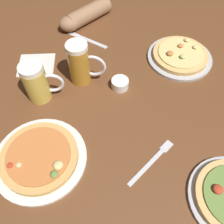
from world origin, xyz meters
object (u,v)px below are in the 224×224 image
(knife_right, at_px, (87,39))
(pizza_plate_far, at_px, (180,56))
(diner_arm, at_px, (83,16))
(napkin_folded, at_px, (36,65))
(fork_left, at_px, (152,161))
(pizza_plate_near, at_px, (40,157))
(ramekin_butter, at_px, (120,84))
(beer_mug_dark, at_px, (37,82))
(beer_mug_pale, at_px, (80,63))

(knife_right, bearing_deg, pizza_plate_far, -39.82)
(diner_arm, bearing_deg, pizza_plate_far, -53.21)
(napkin_folded, bearing_deg, pizza_plate_far, -18.92)
(napkin_folded, xyz_separation_m, fork_left, (0.24, -0.58, -0.00))
(pizza_plate_near, height_order, diner_arm, diner_arm)
(pizza_plate_far, distance_m, knife_right, 0.43)
(pizza_plate_near, distance_m, diner_arm, 0.73)
(ramekin_butter, relative_size, napkin_folded, 0.45)
(pizza_plate_far, xyz_separation_m, fork_left, (-0.33, -0.38, -0.01))
(pizza_plate_near, relative_size, knife_right, 1.60)
(beer_mug_dark, height_order, diner_arm, beer_mug_dark)
(napkin_folded, height_order, knife_right, napkin_folded)
(napkin_folded, distance_m, diner_arm, 0.35)
(pizza_plate_near, xyz_separation_m, knife_right, (0.33, 0.51, -0.01))
(ramekin_butter, bearing_deg, fork_left, -95.70)
(pizza_plate_near, distance_m, pizza_plate_far, 0.70)
(beer_mug_pale, relative_size, diner_arm, 0.62)
(fork_left, bearing_deg, napkin_folded, 112.96)
(beer_mug_dark, relative_size, beer_mug_pale, 0.91)
(napkin_folded, height_order, diner_arm, diner_arm)
(pizza_plate_far, relative_size, beer_mug_dark, 1.73)
(ramekin_butter, height_order, knife_right, ramekin_butter)
(knife_right, bearing_deg, beer_mug_pale, -113.42)
(diner_arm, bearing_deg, fork_left, -92.75)
(napkin_folded, height_order, fork_left, napkin_folded)
(pizza_plate_near, bearing_deg, ramekin_butter, 27.17)
(beer_mug_pale, bearing_deg, diner_arm, 69.93)
(knife_right, bearing_deg, beer_mug_dark, -137.18)
(diner_arm, bearing_deg, knife_right, -103.63)
(knife_right, bearing_deg, fork_left, -90.63)
(fork_left, xyz_separation_m, knife_right, (0.01, 0.65, -0.00))
(beer_mug_dark, height_order, fork_left, beer_mug_dark)
(beer_mug_dark, distance_m, fork_left, 0.48)
(pizza_plate_near, distance_m, beer_mug_dark, 0.27)
(pizza_plate_far, relative_size, napkin_folded, 1.85)
(ramekin_butter, bearing_deg, pizza_plate_near, -152.83)
(beer_mug_dark, relative_size, diner_arm, 0.56)
(pizza_plate_far, height_order, diner_arm, diner_arm)
(beer_mug_pale, xyz_separation_m, fork_left, (0.09, -0.42, -0.08))
(pizza_plate_near, relative_size, beer_mug_pale, 1.71)
(napkin_folded, bearing_deg, beer_mug_dark, -95.87)
(pizza_plate_near, distance_m, ramekin_butter, 0.40)
(pizza_plate_far, height_order, napkin_folded, pizza_plate_far)
(beer_mug_dark, xyz_separation_m, knife_right, (0.27, 0.25, -0.08))
(beer_mug_dark, bearing_deg, diner_arm, 51.32)
(pizza_plate_near, relative_size, pizza_plate_far, 1.09)
(pizza_plate_near, xyz_separation_m, fork_left, (0.33, -0.14, -0.01))
(pizza_plate_far, bearing_deg, pizza_plate_near, -160.60)
(pizza_plate_far, bearing_deg, knife_right, 140.18)
(pizza_plate_near, bearing_deg, beer_mug_dark, 75.79)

